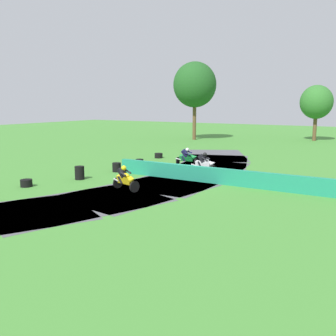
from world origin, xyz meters
TOP-DOWN VIEW (x-y plane):
  - ground_plane at (0.00, 0.00)m, footprint 120.00×120.00m
  - track_asphalt at (-1.22, 0.02)m, footprint 9.75×30.98m
  - safety_barrier at (5.16, -0.08)m, footprint 19.11×0.59m
  - motorcycle_lead_yellow at (-1.09, -4.10)m, footprint 1.70×1.08m
  - motorcycle_chase_white at (0.30, 2.50)m, footprint 1.68×0.72m
  - motorcycle_trailing_green at (-2.08, 4.65)m, footprint 1.69×0.96m
  - tire_stack_near at (-6.33, -6.12)m, footprint 0.64×0.64m
  - tire_stack_mid_a at (-5.24, -3.13)m, footprint 0.56×0.56m
  - tire_stack_mid_b at (-4.96, 0.05)m, footprint 0.57×0.57m
  - tire_stack_far at (-5.41, 3.36)m, footprint 0.57×0.57m
  - tire_stack_extra_a at (-5.98, 6.93)m, footprint 0.66×0.66m
  - tree_far_left at (2.40, 29.05)m, footprint 3.82×3.82m
  - tree_far_right at (-10.76, 22.90)m, footprint 5.25×5.25m

SIDE VIEW (x-z plane):
  - ground_plane at x=0.00m, z-range 0.00..0.00m
  - track_asphalt at x=-1.22m, z-range 0.00..0.01m
  - tire_stack_far at x=-5.41m, z-range 0.00..0.40m
  - tire_stack_extra_a at x=-5.98m, z-range 0.00..0.40m
  - tire_stack_near at x=-6.33m, z-range 0.00..0.40m
  - tire_stack_mid_b at x=-4.96m, z-range 0.00..0.60m
  - tire_stack_mid_a at x=-5.24m, z-range 0.00..0.80m
  - safety_barrier at x=5.16m, z-range 0.00..0.90m
  - motorcycle_trailing_green at x=-2.08m, z-range -0.08..1.35m
  - motorcycle_lead_yellow at x=-1.09m, z-range -0.07..1.36m
  - motorcycle_chase_white at x=0.30m, z-range -0.05..1.37m
  - tree_far_left at x=2.40m, z-range 1.28..7.92m
  - tree_far_right at x=-10.76m, z-range 1.96..11.44m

